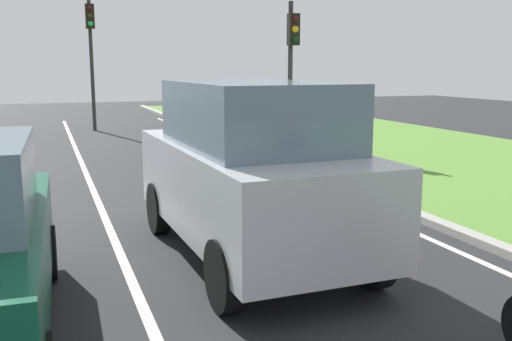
# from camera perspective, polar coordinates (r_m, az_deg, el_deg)

# --- Properties ---
(ground_plane) EXTENTS (60.00, 60.00, 0.00)m
(ground_plane) POSITION_cam_1_polar(r_m,az_deg,el_deg) (12.15, -12.36, -1.76)
(ground_plane) COLOR #262628
(lane_line_center) EXTENTS (0.12, 32.00, 0.01)m
(lane_line_center) POSITION_cam_1_polar(r_m,az_deg,el_deg) (12.08, -15.65, -1.95)
(lane_line_center) COLOR silver
(lane_line_center) RESTS_ON ground
(lane_line_right_edge) EXTENTS (0.12, 32.00, 0.01)m
(lane_line_right_edge) POSITION_cam_1_polar(r_m,az_deg,el_deg) (13.10, 3.42, -0.66)
(lane_line_right_edge) COLOR silver
(lane_line_right_edge) RESTS_ON ground
(grass_verge_right) EXTENTS (9.00, 48.00, 0.06)m
(grass_verge_right) POSITION_cam_1_polar(r_m,az_deg,el_deg) (15.68, 20.08, 0.64)
(grass_verge_right) COLOR #548433
(grass_verge_right) RESTS_ON ground
(curb_right) EXTENTS (0.24, 48.00, 0.12)m
(curb_right) POSITION_cam_1_polar(r_m,az_deg,el_deg) (13.30, 5.40, -0.27)
(curb_right) COLOR #9E9B93
(curb_right) RESTS_ON ground
(car_suv_ahead) EXTENTS (2.08, 4.55, 2.28)m
(car_suv_ahead) POSITION_cam_1_polar(r_m,az_deg,el_deg) (7.41, -0.47, 0.09)
(car_suv_ahead) COLOR #B7BABF
(car_suv_ahead) RESTS_ON ground
(traffic_light_near_right) EXTENTS (0.32, 0.50, 4.33)m
(traffic_light_near_right) POSITION_cam_1_polar(r_m,az_deg,el_deg) (17.35, 3.56, 11.52)
(traffic_light_near_right) COLOR #2D2D2D
(traffic_light_near_right) RESTS_ON ground
(traffic_light_far_median) EXTENTS (0.32, 0.50, 5.07)m
(traffic_light_far_median) POSITION_cam_1_polar(r_m,az_deg,el_deg) (23.29, -15.90, 12.10)
(traffic_light_far_median) COLOR #2D2D2D
(traffic_light_far_median) RESTS_ON ground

